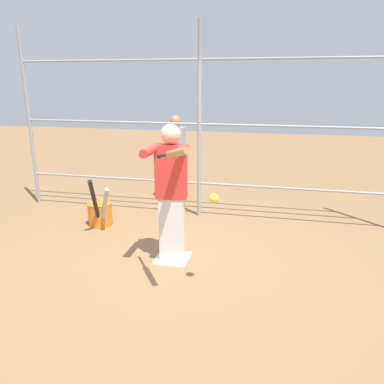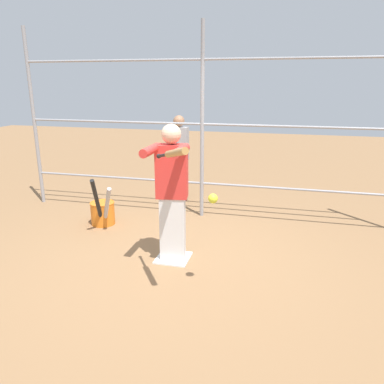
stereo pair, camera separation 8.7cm
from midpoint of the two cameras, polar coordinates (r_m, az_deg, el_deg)
ground_plane at (r=4.70m, az=-3.51°, el=-10.12°), size 24.00×24.00×0.00m
home_plate at (r=4.70m, az=-3.51°, el=-10.01°), size 0.40×0.40×0.02m
fence_backstop at (r=5.79m, az=0.71°, el=10.31°), size 5.94×0.06×2.96m
batter at (r=4.36m, az=-3.77°, el=0.33°), size 0.42×0.60×1.65m
baseball_bat_swinging at (r=3.38m, az=-3.35°, el=5.90°), size 0.51×0.69×0.24m
softball_in_flight at (r=3.63m, az=2.67°, el=-0.98°), size 0.10×0.10×0.10m
bat_bucket at (r=5.82m, az=-14.25°, el=-3.08°), size 0.55×0.70×0.84m
bystander_behind_fence at (r=6.67m, az=-2.85°, el=5.26°), size 0.32×0.20×1.54m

